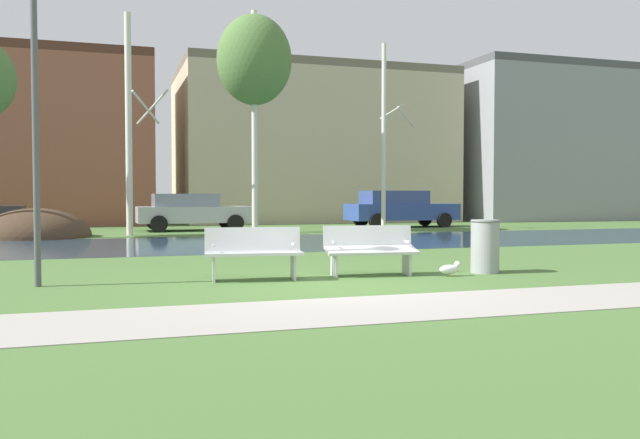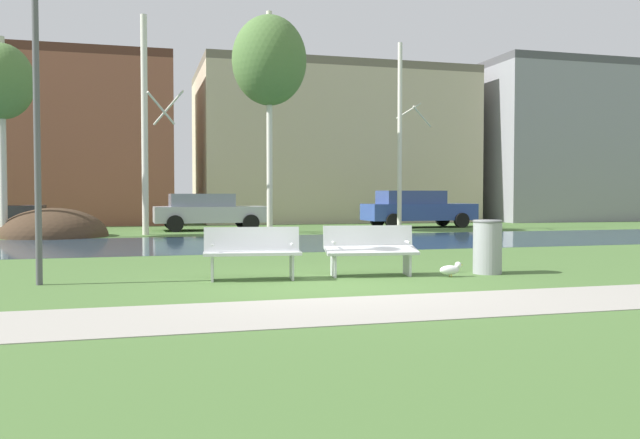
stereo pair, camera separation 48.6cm
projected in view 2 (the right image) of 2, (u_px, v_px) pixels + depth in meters
name	position (u px, v px, depth m)	size (l,w,h in m)	color
ground_plane	(237.00, 241.00, 19.93)	(120.00, 120.00, 0.00)	#476B33
paved_path_strip	(376.00, 308.00, 8.18)	(60.00, 1.86, 0.01)	#9E998E
river_band	(241.00, 243.00, 19.10)	(80.00, 6.76, 0.01)	#2D475B
soil_mound	(54.00, 237.00, 22.17)	(3.55, 3.54, 1.94)	#423021
bench_left	(252.00, 251.00, 10.94)	(1.66, 0.76, 0.87)	silver
bench_right	(370.00, 249.00, 11.49)	(1.66, 0.76, 0.87)	silver
trash_bin	(487.00, 246.00, 11.79)	(0.53, 0.53, 0.96)	gray
seagull	(451.00, 269.00, 11.32)	(0.44, 0.16, 0.26)	white
streetlamp	(36.00, 61.00, 10.19)	(0.32, 0.32, 5.20)	#4C4C51
birch_far_left	(1.00, 83.00, 21.04)	(2.02, 2.02, 6.46)	#BCB7A8
birch_left	(146.00, 124.00, 22.98)	(1.48, 2.37, 7.67)	beige
birch_center_left	(269.00, 61.00, 24.39)	(2.77, 2.77, 8.19)	beige
birch_center	(401.00, 136.00, 26.26)	(1.43, 2.20, 7.45)	beige
parked_sedan_second_silver	(208.00, 211.00, 26.05)	(4.42, 2.13, 1.45)	#B2B5BC
parked_hatch_third_blue	(417.00, 208.00, 28.28)	(4.80, 2.06, 1.58)	#2D4793
building_brick_low	(25.00, 140.00, 30.96)	(13.41, 6.14, 7.99)	brown
building_beige_block	(329.00, 147.00, 36.00)	(14.06, 8.59, 8.04)	#BCAD8E
building_grey_warehouse	(589.00, 146.00, 39.03)	(15.74, 9.33, 8.55)	gray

